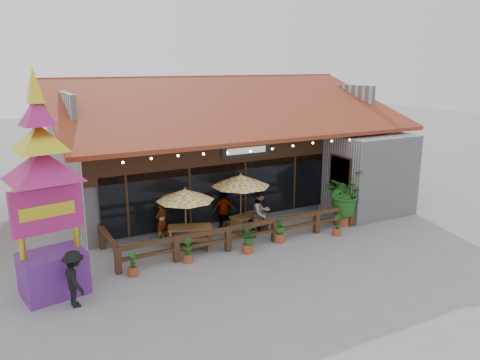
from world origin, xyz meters
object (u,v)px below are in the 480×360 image
picnic_table_left (190,233)px  pedestrian (74,279)px  umbrella_right (241,181)px  picnic_table_right (248,220)px  thai_sign_tower (43,171)px  umbrella_left (185,195)px  tropical_plant (343,194)px

picnic_table_left → pedestrian: pedestrian is taller
umbrella_right → picnic_table_right: umbrella_right is taller
thai_sign_tower → picnic_table_right: bearing=14.3°
umbrella_left → picnic_table_right: (2.83, 0.33, -1.52)m
umbrella_left → pedestrian: (-4.40, -2.67, -1.17)m
picnic_table_right → pedestrian: (-7.23, -2.99, 0.35)m
tropical_plant → picnic_table_left: bearing=173.1°
picnic_table_left → thai_sign_tower: thai_sign_tower is taller
umbrella_left → picnic_table_right: bearing=6.6°
umbrella_left → pedestrian: 5.28m
picnic_table_left → picnic_table_right: bearing=8.1°
umbrella_right → picnic_table_right: size_ratio=1.77×
picnic_table_left → thai_sign_tower: bearing=-162.4°
umbrella_right → tropical_plant: bearing=-15.7°
picnic_table_left → thai_sign_tower: 6.13m
pedestrian → umbrella_left: bearing=-67.4°
thai_sign_tower → pedestrian: (0.44, -1.03, -2.92)m
umbrella_right → picnic_table_right: (0.34, -0.01, -1.69)m
umbrella_right → pedestrian: bearing=-156.5°
picnic_table_right → umbrella_right: bearing=178.6°
thai_sign_tower → pedestrian: 3.13m
umbrella_right → tropical_plant: 4.48m
umbrella_left → picnic_table_left: 1.48m
umbrella_left → pedestrian: umbrella_left is taller
picnic_table_left → picnic_table_right: 2.73m
tropical_plant → pedestrian: bearing=-170.8°
picnic_table_left → thai_sign_tower: size_ratio=0.28×
thai_sign_tower → umbrella_right: bearing=15.0°
umbrella_right → picnic_table_left: umbrella_right is taller
picnic_table_left → tropical_plant: (6.61, -0.80, 0.85)m
pedestrian → picnic_table_right: bearing=-76.1°
umbrella_left → umbrella_right: (2.49, 0.34, 0.17)m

